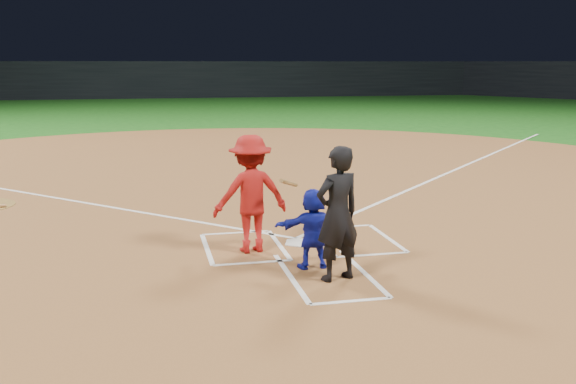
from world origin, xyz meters
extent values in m
plane|color=#155014|center=(0.00, 0.00, 0.00)|extent=(120.00, 120.00, 0.00)
cylinder|color=brown|center=(0.00, 6.00, 0.01)|extent=(28.00, 28.00, 0.01)
cube|color=black|center=(0.00, 48.00, 1.60)|extent=(80.00, 1.20, 3.20)
cylinder|color=silver|center=(0.00, 0.00, 0.02)|extent=(0.60, 0.60, 0.02)
imported|color=#141DA9|center=(-0.12, -1.33, 0.62)|extent=(1.13, 0.36, 1.22)
imported|color=black|center=(0.07, -1.93, 0.97)|extent=(0.81, 0.66, 1.92)
cube|color=white|center=(-0.98, 0.92, 0.01)|extent=(1.22, 0.08, 0.01)
cube|color=white|center=(-0.98, -0.92, 0.01)|extent=(1.22, 0.08, 0.01)
cube|color=white|center=(-0.37, 0.00, 0.01)|extent=(0.08, 1.83, 0.01)
cube|color=white|center=(-1.59, 0.00, 0.01)|extent=(0.08, 1.83, 0.01)
cube|color=white|center=(0.98, 0.92, 0.01)|extent=(1.22, 0.08, 0.01)
cube|color=white|center=(0.98, -0.92, 0.01)|extent=(1.22, 0.08, 0.01)
cube|color=white|center=(0.37, 0.00, 0.01)|extent=(0.08, 1.83, 0.01)
cube|color=white|center=(1.59, 0.00, 0.01)|extent=(0.08, 1.83, 0.01)
cube|color=white|center=(-0.55, -1.70, 0.01)|extent=(0.08, 2.20, 0.01)
cube|color=white|center=(0.55, -1.70, 0.01)|extent=(0.08, 2.20, 0.01)
cube|color=white|center=(0.00, -2.80, 0.01)|extent=(1.10, 0.08, 0.01)
cube|color=white|center=(7.07, 7.37, 0.01)|extent=(14.21, 14.21, 0.01)
imported|color=#A11411|center=(-0.89, -0.26, 0.97)|extent=(1.32, 0.87, 1.91)
cylinder|color=olive|center=(-0.29, -0.41, 1.15)|extent=(0.47, 0.76, 0.28)
camera|label=1|loc=(-2.51, -10.29, 3.04)|focal=40.00mm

